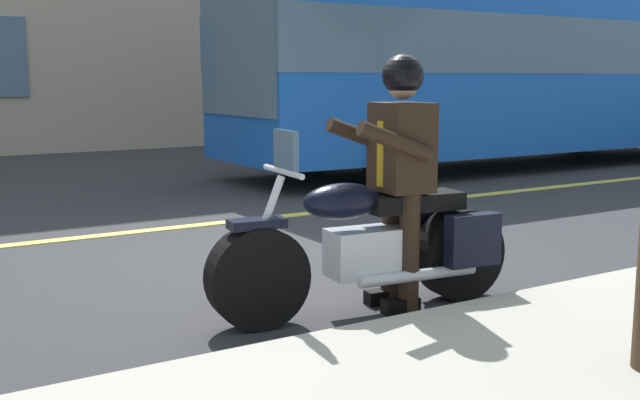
% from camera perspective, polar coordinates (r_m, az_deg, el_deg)
% --- Properties ---
extents(ground_plane, '(80.00, 80.00, 0.00)m').
position_cam_1_polar(ground_plane, '(6.64, -1.11, -4.63)').
color(ground_plane, '#333335').
extents(lane_center_stripe, '(60.00, 0.16, 0.01)m').
position_cam_1_polar(lane_center_stripe, '(8.39, -8.03, -1.77)').
color(lane_center_stripe, '#E5DB4C').
rests_on(lane_center_stripe, ground_plane).
extents(motorcycle_main, '(2.22, 0.74, 1.26)m').
position_cam_1_polar(motorcycle_main, '(5.17, 4.11, -3.50)').
color(motorcycle_main, black).
rests_on(motorcycle_main, ground_plane).
extents(rider_main, '(0.66, 0.60, 1.74)m').
position_cam_1_polar(rider_main, '(5.17, 5.99, 3.04)').
color(rider_main, black).
rests_on(rider_main, ground_plane).
extents(bus_far, '(11.05, 2.70, 3.30)m').
position_cam_1_polar(bus_far, '(14.14, 14.59, 10.07)').
color(bus_far, blue).
rests_on(bus_far, ground_plane).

